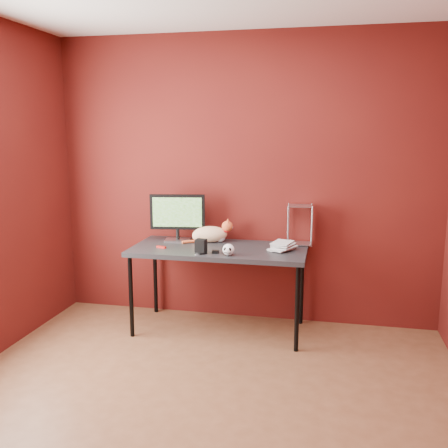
% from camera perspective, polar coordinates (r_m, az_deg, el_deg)
% --- Properties ---
extents(room, '(3.52, 3.52, 2.61)m').
position_cam_1_polar(room, '(2.84, -3.73, 4.53)').
color(room, brown).
rests_on(room, ground).
extents(desk, '(1.50, 0.70, 0.75)m').
position_cam_1_polar(desk, '(4.32, -0.57, -3.35)').
color(desk, black).
rests_on(desk, ground).
extents(monitor, '(0.49, 0.19, 0.43)m').
position_cam_1_polar(monitor, '(4.52, -5.34, 1.01)').
color(monitor, '#AAAAAF').
rests_on(monitor, desk).
extents(cat, '(0.44, 0.24, 0.22)m').
position_cam_1_polar(cat, '(4.50, -1.55, -1.14)').
color(cat, orange).
rests_on(cat, desk).
extents(skull_mug, '(0.10, 0.10, 0.09)m').
position_cam_1_polar(skull_mug, '(4.02, 0.52, -2.94)').
color(skull_mug, white).
rests_on(skull_mug, desk).
extents(speaker, '(0.10, 0.10, 0.12)m').
position_cam_1_polar(speaker, '(4.10, -2.65, -2.62)').
color(speaker, black).
rests_on(speaker, desk).
extents(book_stack, '(0.24, 0.25, 0.82)m').
position_cam_1_polar(book_stack, '(4.21, 6.00, 2.57)').
color(book_stack, beige).
rests_on(book_stack, desk).
extents(wire_rack, '(0.22, 0.18, 0.36)m').
position_cam_1_polar(wire_rack, '(4.44, 8.67, -0.08)').
color(wire_rack, '#AAAAAF').
rests_on(wire_rack, desk).
extents(pocket_knife, '(0.09, 0.05, 0.02)m').
position_cam_1_polar(pocket_knife, '(4.32, -7.19, -2.63)').
color(pocket_knife, '#A8120C').
rests_on(pocket_knife, desk).
extents(black_gadget, '(0.05, 0.03, 0.03)m').
position_cam_1_polar(black_gadget, '(4.10, -0.97, -3.20)').
color(black_gadget, black).
rests_on(black_gadget, desk).
extents(washer, '(0.04, 0.04, 0.00)m').
position_cam_1_polar(washer, '(4.06, -3.12, -3.52)').
color(washer, '#AAAAAF').
rests_on(washer, desk).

